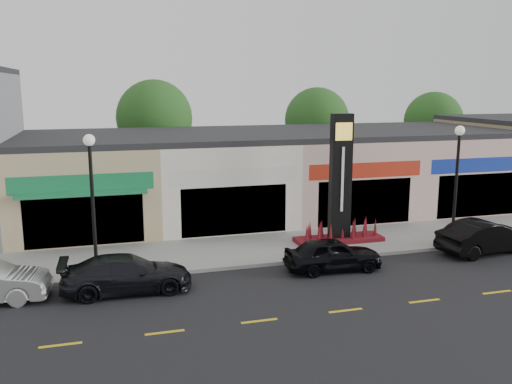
% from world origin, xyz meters
% --- Properties ---
extents(ground, '(120.00, 120.00, 0.00)m').
position_xyz_m(ground, '(0.00, 0.00, 0.00)').
color(ground, black).
rests_on(ground, ground).
extents(sidewalk, '(52.00, 4.30, 0.15)m').
position_xyz_m(sidewalk, '(0.00, 4.35, 0.07)').
color(sidewalk, gray).
rests_on(sidewalk, ground).
extents(curb, '(52.00, 0.20, 0.15)m').
position_xyz_m(curb, '(0.00, 2.10, 0.07)').
color(curb, gray).
rests_on(curb, ground).
extents(shop_beige, '(7.00, 10.85, 4.80)m').
position_xyz_m(shop_beige, '(-8.50, 11.46, 2.40)').
color(shop_beige, tan).
rests_on(shop_beige, ground).
extents(shop_cream, '(7.00, 10.01, 4.80)m').
position_xyz_m(shop_cream, '(-1.50, 11.47, 2.40)').
color(shop_cream, silver).
rests_on(shop_cream, ground).
extents(shop_pink_w, '(7.00, 10.01, 4.80)m').
position_xyz_m(shop_pink_w, '(5.50, 11.47, 2.40)').
color(shop_pink_w, beige).
rests_on(shop_pink_w, ground).
extents(shop_pink_e, '(7.00, 10.01, 4.80)m').
position_xyz_m(shop_pink_e, '(12.50, 11.47, 2.40)').
color(shop_pink_e, beige).
rests_on(shop_pink_e, ground).
extents(tree_rear_west, '(5.20, 5.20, 7.83)m').
position_xyz_m(tree_rear_west, '(-4.00, 19.50, 5.22)').
color(tree_rear_west, '#382619').
rests_on(tree_rear_west, ground).
extents(tree_rear_mid, '(4.80, 4.80, 7.29)m').
position_xyz_m(tree_rear_mid, '(8.00, 19.50, 4.88)').
color(tree_rear_mid, '#382619').
rests_on(tree_rear_mid, ground).
extents(tree_rear_east, '(4.60, 4.60, 6.94)m').
position_xyz_m(tree_rear_east, '(18.00, 19.50, 4.63)').
color(tree_rear_east, '#382619').
rests_on(tree_rear_east, ground).
extents(lamp_west_near, '(0.44, 0.44, 5.47)m').
position_xyz_m(lamp_west_near, '(-8.00, 2.50, 3.48)').
color(lamp_west_near, black).
rests_on(lamp_west_near, sidewalk).
extents(lamp_east_near, '(0.44, 0.44, 5.47)m').
position_xyz_m(lamp_east_near, '(8.00, 2.50, 3.48)').
color(lamp_east_near, black).
rests_on(lamp_east_near, sidewalk).
extents(pylon_sign, '(4.20, 1.30, 6.00)m').
position_xyz_m(pylon_sign, '(3.00, 4.20, 2.27)').
color(pylon_sign, maroon).
rests_on(pylon_sign, sidewalk).
extents(car_dark_sedan, '(1.99, 4.70, 1.35)m').
position_xyz_m(car_dark_sedan, '(-6.93, 0.75, 0.68)').
color(car_dark_sedan, black).
rests_on(car_dark_sedan, ground).
extents(car_black_sedan, '(1.75, 4.00, 1.34)m').
position_xyz_m(car_black_sedan, '(1.23, 0.87, 0.67)').
color(car_black_sedan, black).
rests_on(car_black_sedan, ground).
extents(car_black_conv, '(2.15, 4.70, 1.50)m').
position_xyz_m(car_black_conv, '(8.76, 1.17, 0.75)').
color(car_black_conv, black).
rests_on(car_black_conv, ground).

